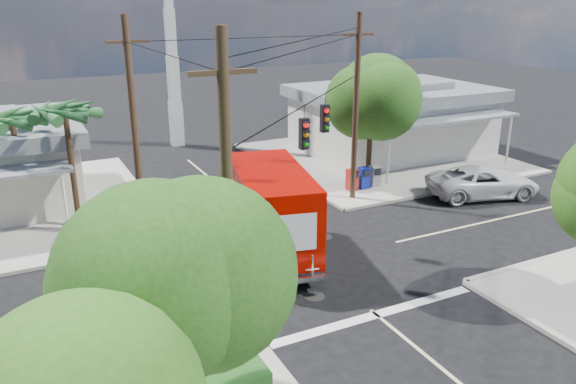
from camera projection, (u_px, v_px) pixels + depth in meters
ground at (311, 261)px, 21.50m from camera, size 120.00×120.00×0.00m
sidewalk_ne at (379, 158)px, 35.28m from camera, size 14.12×14.12×0.14m
road_markings at (331, 277)px, 20.26m from camera, size 32.00×32.00×0.01m
building_ne at (392, 117)px, 36.15m from camera, size 11.80×10.20×4.50m
radio_tower at (172, 62)px, 36.79m from camera, size 0.80×0.80×17.00m
tree_sw_front at (185, 285)px, 10.76m from camera, size 3.88×3.78×6.03m
tree_ne_front at (372, 97)px, 28.71m from camera, size 4.21×4.14×6.66m
tree_ne_back at (388, 98)px, 31.86m from camera, size 3.77×3.66×5.82m
palm_nw_front at (65, 114)px, 23.03m from camera, size 3.01×3.08×5.59m
palm_nw_back at (12, 121)px, 23.58m from camera, size 3.01×3.08×5.19m
utility_poles at (254, 138)px, 20.67m from camera, size 12.00×10.68×9.00m
vending_boxes at (363, 178)px, 29.27m from camera, size 1.90×0.50×1.10m
delivery_truck at (267, 207)px, 21.98m from camera, size 4.13×8.47×3.53m
parked_car at (483, 182)px, 28.37m from camera, size 6.06×4.01×1.55m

